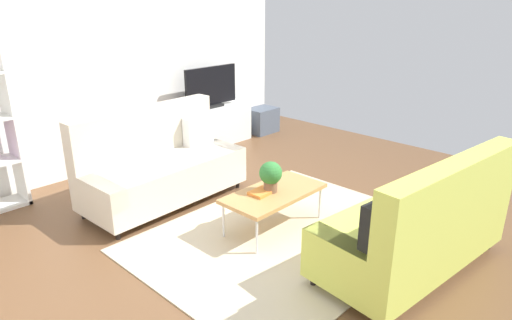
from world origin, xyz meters
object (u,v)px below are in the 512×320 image
Objects in this scene: tv at (211,88)px; potted_plant at (271,175)px; couch_green at (418,226)px; vase_0 at (180,107)px; storage_trunk at (262,120)px; bottle_1 at (197,104)px; coffee_table at (274,194)px; bottle_0 at (192,105)px; couch_beige at (161,166)px; table_book_0 at (261,192)px; tv_console at (212,126)px.

tv is 3.09× the size of potted_plant.
couch_green is 11.90× the size of vase_0.
bottle_1 is (-1.41, 0.06, 0.52)m from storage_trunk.
tv is 6.00× the size of vase_0.
coffee_table is 2.78m from bottle_0.
bottle_1 reaches higher than storage_trunk.
coffee_table is 3.01m from tv.
bottle_0 reaches higher than potted_plant.
couch_beige is 1.39m from table_book_0.
vase_0 is 0.29m from bottle_1.
potted_plant is 1.94× the size of vase_0.
table_book_0 is (-1.56, -2.55, 0.12)m from tv_console.
vase_0 is 0.76× the size of bottle_0.
couch_beige is at bearing 105.31° from coffee_table.
vase_0 is at bearing -136.88° from couch_beige.
tv_console is at bearing 5.57° from bottle_0.
couch_green is at bearing -100.50° from bottle_0.
tv_console is at bearing 58.58° from table_book_0.
table_book_0 is (-1.56, -2.53, -0.52)m from tv.
storage_trunk is 1.61× the size of potted_plant.
couch_green is (0.67, -2.84, 0.00)m from couch_beige.
couch_beige is at bearing -147.33° from tv.
coffee_table is at bearing -113.55° from bottle_1.
couch_beige reaches higher than potted_plant.
tv reaches higher than couch_beige.
tv is at bearing 175.84° from storage_trunk.
storage_trunk is (2.92, 1.08, -0.22)m from couch_beige.
bottle_0 reaches higher than coffee_table.
coffee_table is 2.12× the size of storage_trunk.
couch_beige is 0.97× the size of couch_green.
table_book_0 is at bearing 98.87° from couch_beige.
bottle_0 is at bearing 67.69° from potted_plant.
couch_beige is 2.92m from couch_green.
storage_trunk is at bearing 42.67° from table_book_0.
coffee_table is 0.15m from table_book_0.
couch_green is 8.26× the size of table_book_0.
couch_green is 4.08m from bottle_1.
bottle_1 reaches higher than tv_console.
bottle_1 is (-0.31, -0.04, 0.42)m from tv_console.
couch_green is 1.45m from coffee_table.
bottle_1 reaches higher than coffee_table.
potted_plant is at bearing -119.57° from tv.
coffee_table is 6.60× the size of vase_0.
vase_0 is at bearing 161.64° from bottle_1.
couch_beige is 8.03× the size of table_book_0.
tv is at bearing -149.18° from couch_beige.
tv_console is 7.02× the size of bottle_1.
couch_beige is 1.38× the size of tv_console.
potted_plant reaches higher than table_book_0.
tv_console is 8.40× the size of vase_0.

